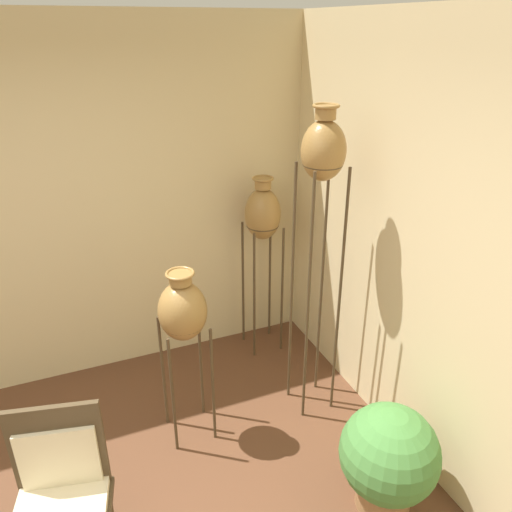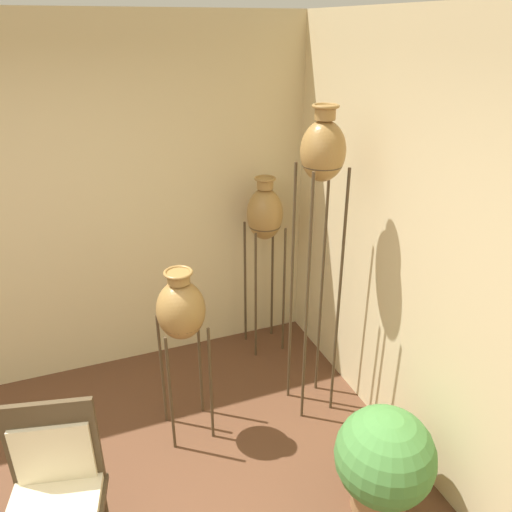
# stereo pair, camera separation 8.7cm
# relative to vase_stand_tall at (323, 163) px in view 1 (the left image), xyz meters

# --- Properties ---
(wall_back) EXTENTS (8.37, 0.06, 2.70)m
(wall_back) POSITION_rel_vase_stand_tall_xyz_m (-1.80, 1.08, -0.48)
(wall_back) COLOR beige
(wall_back) RESTS_ON ground_plane
(wall_right) EXTENTS (0.06, 8.37, 2.70)m
(wall_right) POSITION_rel_vase_stand_tall_xyz_m (0.41, -1.13, -0.48)
(wall_right) COLOR beige
(wall_right) RESTS_ON ground_plane
(vase_stand_tall) EXTENTS (0.27, 0.27, 2.18)m
(vase_stand_tall) POSITION_rel_vase_stand_tall_xyz_m (0.00, 0.00, 0.00)
(vase_stand_tall) COLOR #473823
(vase_stand_tall) RESTS_ON ground_plane
(vase_stand_medium) EXTENTS (0.29, 0.29, 1.53)m
(vase_stand_medium) POSITION_rel_vase_stand_tall_xyz_m (-0.04, 0.82, -0.62)
(vase_stand_medium) COLOR #473823
(vase_stand_medium) RESTS_ON ground_plane
(vase_stand_short) EXTENTS (0.31, 0.31, 1.24)m
(vase_stand_short) POSITION_rel_vase_stand_tall_xyz_m (-0.91, 0.06, -0.87)
(vase_stand_short) COLOR #473823
(vase_stand_short) RESTS_ON ground_plane
(chair) EXTENTS (0.56, 0.59, 0.99)m
(chair) POSITION_rel_vase_stand_tall_xyz_m (-1.75, -0.70, -1.27)
(chair) COLOR #473823
(chair) RESTS_ON ground_plane
(potted_plant) EXTENTS (0.57, 0.57, 0.69)m
(potted_plant) POSITION_rel_vase_stand_tall_xyz_m (-0.03, -0.97, -1.46)
(potted_plant) COLOR olive
(potted_plant) RESTS_ON ground_plane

